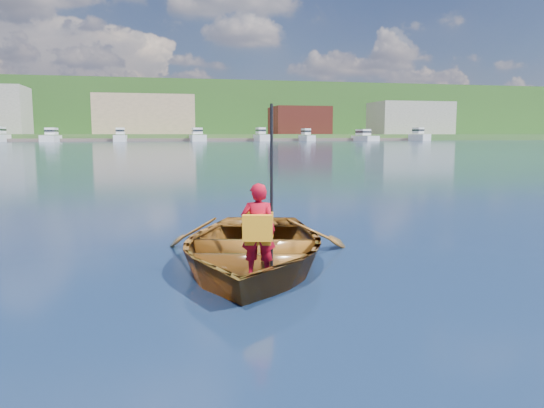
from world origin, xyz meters
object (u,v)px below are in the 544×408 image
Objects in this scene: rowboat at (251,247)px; marina_yachts at (162,136)px; child_paddler at (258,229)px.

marina_yachts is (1.27, 143.25, 1.10)m from rowboat.
child_paddler is at bearing -94.90° from rowboat.
child_paddler is 144.16m from marina_yachts.
rowboat is at bearing -90.51° from marina_yachts.
marina_yachts reaches higher than child_paddler.
marina_yachts reaches higher than rowboat.
rowboat is 1.00m from child_paddler.
marina_yachts is at bearing 89.49° from rowboat.
child_paddler reaches higher than rowboat.
child_paddler is at bearing -90.53° from marina_yachts.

